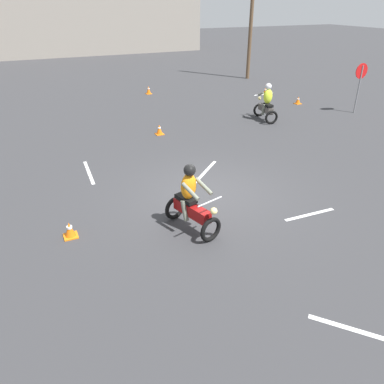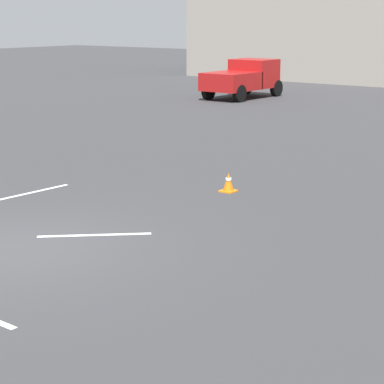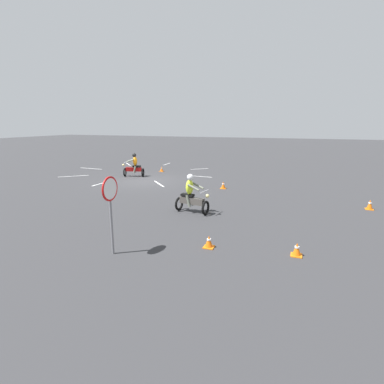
% 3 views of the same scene
% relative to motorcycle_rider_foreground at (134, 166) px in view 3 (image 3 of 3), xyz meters
% --- Properties ---
extents(ground_plane, '(120.00, 120.00, 0.00)m').
position_rel_motorcycle_rider_foreground_xyz_m(ground_plane, '(1.23, 1.44, -0.73)').
color(ground_plane, '#333335').
extents(motorcycle_rider_foreground, '(0.99, 1.56, 1.66)m').
position_rel_motorcycle_rider_foreground_xyz_m(motorcycle_rider_foreground, '(0.00, 0.00, 0.00)').
color(motorcycle_rider_foreground, black).
rests_on(motorcycle_rider_foreground, ground).
extents(motorcycle_rider_background, '(0.87, 1.55, 1.66)m').
position_rel_motorcycle_rider_foreground_xyz_m(motorcycle_rider_background, '(6.81, 6.82, 0.00)').
color(motorcycle_rider_background, black).
rests_on(motorcycle_rider_background, ground).
extents(stop_sign, '(0.70, 0.08, 2.30)m').
position_rel_motorcycle_rider_foreground_xyz_m(stop_sign, '(11.47, 6.10, 0.91)').
color(stop_sign, slate).
rests_on(stop_sign, ground).
extents(traffic_cone_near_left, '(0.32, 0.32, 0.44)m').
position_rel_motorcycle_rider_foreground_xyz_m(traffic_cone_near_left, '(3.70, 14.07, -0.51)').
color(traffic_cone_near_left, orange).
rests_on(traffic_cone_near_left, ground).
extents(traffic_cone_near_right, '(0.32, 0.32, 0.38)m').
position_rel_motorcycle_rider_foreground_xyz_m(traffic_cone_near_right, '(-2.69, 0.84, -0.54)').
color(traffic_cone_near_right, orange).
rests_on(traffic_cone_near_right, ground).
extents(traffic_cone_mid_center, '(0.32, 0.32, 0.42)m').
position_rel_motorcycle_rider_foreground_xyz_m(traffic_cone_mid_center, '(1.74, 6.93, -0.53)').
color(traffic_cone_mid_center, orange).
rests_on(traffic_cone_mid_center, ground).
extents(traffic_cone_mid_left, '(0.32, 0.32, 0.39)m').
position_rel_motorcycle_rider_foreground_xyz_m(traffic_cone_mid_left, '(9.79, 11.14, -0.54)').
color(traffic_cone_mid_left, orange).
rests_on(traffic_cone_mid_left, ground).
extents(traffic_cone_far_right, '(0.32, 0.32, 0.38)m').
position_rel_motorcycle_rider_foreground_xyz_m(traffic_cone_far_right, '(10.09, 8.60, -0.54)').
color(traffic_cone_far_right, orange).
rests_on(traffic_cone_far_right, ground).
extents(lane_stripe_e, '(1.49, 0.15, 0.01)m').
position_rel_motorcycle_rider_foreground_xyz_m(lane_stripe_e, '(3.04, -0.68, -0.72)').
color(lane_stripe_e, silver).
rests_on(lane_stripe_e, ground).
extents(lane_stripe_ne, '(1.52, 1.42, 0.01)m').
position_rel_motorcycle_rider_foreground_xyz_m(lane_stripe_ne, '(1.74, 2.78, -0.72)').
color(lane_stripe_ne, silver).
rests_on(lane_stripe_ne, ground).
extents(lane_stripe_n, '(0.18, 1.88, 0.01)m').
position_rel_motorcycle_rider_foreground_xyz_m(lane_stripe_n, '(-1.61, 4.34, -0.72)').
color(lane_stripe_n, silver).
rests_on(lane_stripe_n, ground).
extents(lane_stripe_nw, '(1.06, 1.25, 0.01)m').
position_rel_motorcycle_rider_foreground_xyz_m(lane_stripe_nw, '(-4.94, 3.21, -0.72)').
color(lane_stripe_nw, silver).
rests_on(lane_stripe_nw, ground).
extents(lane_stripe_w, '(1.46, 0.11, 0.01)m').
position_rel_motorcycle_rider_foreground_xyz_m(lane_stripe_w, '(-6.70, -0.58, -0.72)').
color(lane_stripe_w, silver).
rests_on(lane_stripe_w, ground).
extents(lane_stripe_sw, '(1.48, 1.39, 0.01)m').
position_rel_motorcycle_rider_foreground_xyz_m(lane_stripe_sw, '(-5.39, -3.85, -0.72)').
color(lane_stripe_sw, silver).
rests_on(lane_stripe_sw, ground).
extents(lane_stripe_s, '(0.21, 2.20, 0.01)m').
position_rel_motorcycle_rider_foreground_xyz_m(lane_stripe_s, '(-2.06, -5.39, -0.72)').
color(lane_stripe_s, silver).
rests_on(lane_stripe_s, ground).
extents(lane_stripe_se, '(1.44, 1.62, 0.01)m').
position_rel_motorcycle_rider_foreground_xyz_m(lane_stripe_se, '(1.38, -4.19, -0.72)').
color(lane_stripe_se, silver).
rests_on(lane_stripe_se, ground).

